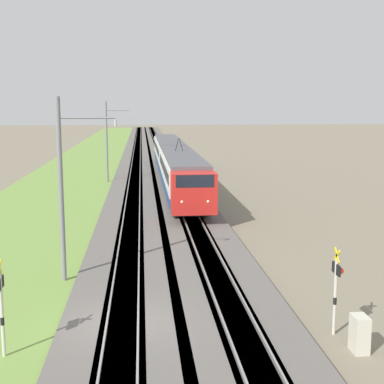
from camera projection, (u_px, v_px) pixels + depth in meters
ground_plane at (123, 331)px, 18.62m from camera, size 400.00×400.00×0.00m
ballast_main at (136, 166)px, 67.73m from camera, size 240.00×4.40×0.30m
ballast_adjacent at (167, 166)px, 68.10m from camera, size 240.00×4.40×0.30m
track_main at (136, 166)px, 67.73m from camera, size 240.00×1.57×0.45m
track_adjacent at (167, 166)px, 68.10m from camera, size 240.00×1.57×0.45m
grass_verge at (83, 167)px, 67.12m from camera, size 240.00×10.56×0.12m
passenger_train at (174, 160)px, 53.76m from camera, size 41.89×2.98×4.93m
crossing_signal_near at (1, 300)px, 16.20m from camera, size 0.70×0.23×3.17m
crossing_signal_far at (336, 283)px, 18.05m from camera, size 0.70×0.23×3.05m
catenary_mast_near at (62, 189)px, 23.00m from camera, size 0.22×2.56×8.14m
catenary_mast_mid at (107, 141)px, 53.59m from camera, size 0.22×2.56×8.18m
equipment_cabinet at (360, 334)px, 16.95m from camera, size 0.68×0.47×1.20m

